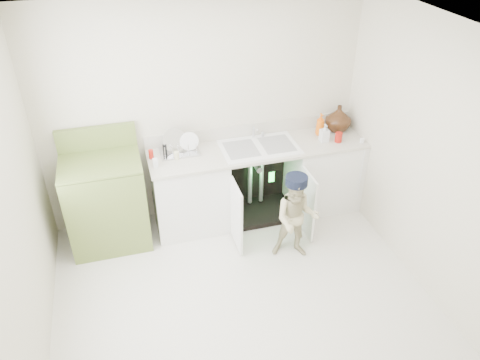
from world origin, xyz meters
The scene contains 5 objects.
ground centered at (0.00, 0.00, 0.00)m, with size 3.50×3.50×0.00m, color #B9B0A3.
room_shell centered at (0.00, 0.00, 1.25)m, with size 6.00×5.50×1.26m.
counter_run centered at (0.58, 1.21, 0.47)m, with size 2.44×1.02×1.21m.
avocado_stove centered at (-1.14, 1.18, 0.52)m, with size 0.81×0.65×1.25m.
repair_worker centered at (0.70, 0.40, 0.49)m, with size 0.55×0.71×0.97m.
Camera 1 is at (-0.88, -3.07, 3.40)m, focal length 35.00 mm.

